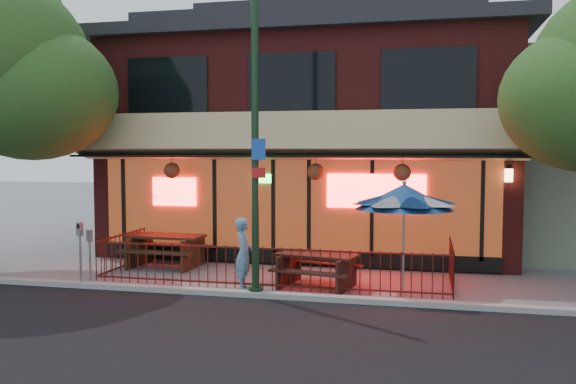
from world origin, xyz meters
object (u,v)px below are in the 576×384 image
object	(u,v)px
pedestrian	(244,254)
parking_meter_near	(90,248)
picnic_table_right	(317,265)
patio_umbrella	(404,197)
parking_meter_far	(80,243)
street_light	(255,152)
picnic_table_left	(166,246)

from	to	relation	value
pedestrian	parking_meter_near	world-z (taller)	pedestrian
picnic_table_right	patio_umbrella	bearing A→B (deg)	4.29
parking_meter_near	parking_meter_far	xyz separation A→B (m)	(-0.20, -0.08, 0.12)
pedestrian	picnic_table_right	bearing A→B (deg)	-83.23
picnic_table_right	parking_meter_near	world-z (taller)	parking_meter_near
street_light	picnic_table_right	xyz separation A→B (m)	(1.16, 1.10, -2.63)
pedestrian	parking_meter_far	size ratio (longest dim) A/B	1.09
street_light	parking_meter_near	xyz separation A→B (m)	(-4.00, 0.00, -2.24)
street_light	parking_meter_far	world-z (taller)	street_light
street_light	pedestrian	world-z (taller)	street_light
picnic_table_left	pedestrian	distance (m)	3.58
patio_umbrella	pedestrian	xyz separation A→B (m)	(-3.54, -0.75, -1.31)
patio_umbrella	parking_meter_far	world-z (taller)	patio_umbrella
picnic_table_right	pedestrian	xyz separation A→B (m)	(-1.58, -0.60, 0.31)
patio_umbrella	street_light	bearing A→B (deg)	-158.13
patio_umbrella	parking_meter_near	xyz separation A→B (m)	(-7.12, -1.25, -1.23)
picnic_table_right	parking_meter_far	world-z (taller)	parking_meter_far
picnic_table_left	picnic_table_right	size ratio (longest dim) A/B	1.01
patio_umbrella	pedestrian	size ratio (longest dim) A/B	1.52
picnic_table_right	patio_umbrella	distance (m)	2.54
pedestrian	parking_meter_far	distance (m)	3.83
picnic_table_left	parking_meter_near	xyz separation A→B (m)	(-0.71, -2.63, 0.33)
parking_meter_far	pedestrian	bearing A→B (deg)	8.73
patio_umbrella	picnic_table_right	bearing A→B (deg)	-175.71
pedestrian	parking_meter_near	size ratio (longest dim) A/B	1.23
street_light	patio_umbrella	xyz separation A→B (m)	(3.11, 1.25, -1.01)
pedestrian	parking_meter_far	xyz separation A→B (m)	(-3.78, -0.58, 0.20)
picnic_table_left	patio_umbrella	xyz separation A→B (m)	(6.40, -1.39, 1.56)
street_light	picnic_table_left	xyz separation A→B (m)	(-3.29, 2.64, -2.57)
street_light	parking_meter_far	bearing A→B (deg)	-178.94
street_light	parking_meter_near	distance (m)	4.59
parking_meter_near	picnic_table_right	bearing A→B (deg)	12.03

